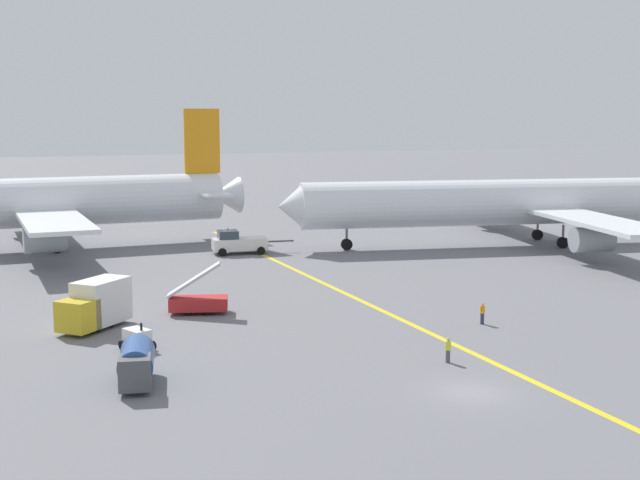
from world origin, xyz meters
name	(u,v)px	position (x,y,z in m)	size (l,w,h in m)	color
ground_plane	(471,392)	(0.00, 0.00, 0.00)	(600.00, 600.00, 0.00)	slate
taxiway_stripe	(447,341)	(4.40, 10.00, 0.00)	(0.50, 120.00, 0.01)	yellow
airliner_at_gate_left	(25,204)	(-19.56, 62.79, 5.36)	(51.47, 43.83, 16.14)	white
airliner_being_pushed	(526,203)	(35.86, 44.86, 5.06)	(58.55, 49.68, 16.10)	white
pushback_tug	(238,243)	(2.08, 51.38, 1.25)	(9.30, 3.58, 2.96)	white
gse_catering_truck_tall	(95,305)	(-17.35, 22.65, 1.76)	(5.88, 5.77, 3.50)	gold
gse_fuel_bowser_stubby	(136,363)	(-17.03, 8.32, 1.33)	(2.92, 5.19, 2.40)	#2D5199
gse_gpu_cart_small	(137,338)	(-15.62, 15.85, 0.79)	(2.28, 2.55, 1.90)	silver
gse_stair_truck_yellow	(198,301)	(-9.32, 24.53, 1.03)	(4.93, 3.26, 4.06)	red
ground_crew_marshaller_foreground	(448,350)	(1.79, 5.51, 0.82)	(0.36, 0.36, 1.60)	#4C4C51
ground_crew_wing_walker_right	(482,313)	(9.28, 13.18, 0.85)	(0.43, 0.40, 1.64)	#2D3351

